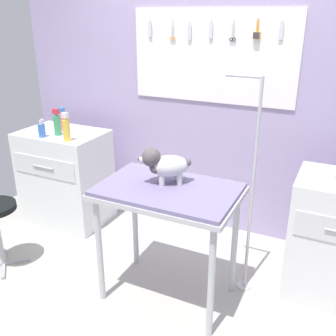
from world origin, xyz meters
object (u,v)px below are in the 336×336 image
Objects in this scene: counter_left at (66,177)px; shampoo_bottle at (62,121)px; grooming_table at (168,200)px; grooming_arm at (250,199)px; dog at (164,164)px.

shampoo_bottle is (-0.03, 0.06, 0.56)m from counter_left.
grooming_table is at bearing -23.56° from counter_left.
grooming_arm is 1.99m from shampoo_bottle.
counter_left is at bearing -64.50° from shampoo_bottle.
dog is (-0.05, 0.05, 0.24)m from grooming_table.
dog reaches higher than shampoo_bottle.
counter_left is 4.21× the size of shampoo_bottle.
grooming_arm reaches higher than dog.
dog is at bearing 136.52° from grooming_table.
counter_left is (-1.37, 0.57, -0.56)m from dog.
grooming_table is 2.81× the size of dog.
grooming_table is 1.04× the size of counter_left.
grooming_table is at bearing -43.48° from dog.
shampoo_bottle reaches higher than grooming_table.
dog is at bearing -152.55° from grooming_arm.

